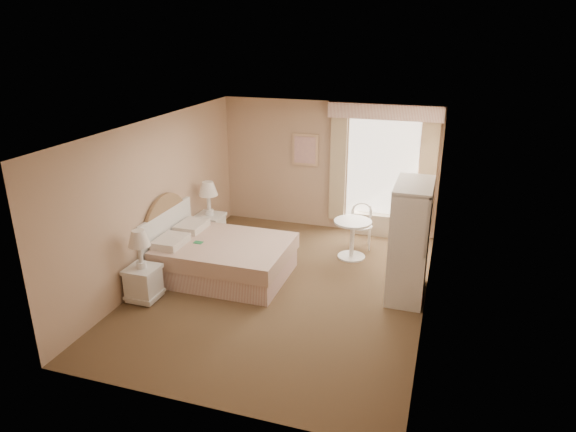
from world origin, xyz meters
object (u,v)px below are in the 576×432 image
(round_table, at_px, (352,233))
(armoire, at_px, (410,250))
(nightstand_near, at_px, (143,275))
(nightstand_far, at_px, (210,221))
(bed, at_px, (219,256))
(cafe_chair, at_px, (362,222))

(round_table, relative_size, armoire, 0.39)
(nightstand_near, bearing_deg, nightstand_far, 90.00)
(bed, height_order, nightstand_far, bed)
(nightstand_near, height_order, cafe_chair, nightstand_near)
(nightstand_far, relative_size, cafe_chair, 1.45)
(bed, height_order, cafe_chair, bed)
(bed, bearing_deg, round_table, 34.88)
(bed, xyz_separation_m, round_table, (1.90, 1.32, 0.12))
(nightstand_near, xyz_separation_m, armoire, (3.65, 1.36, 0.31))
(nightstand_near, relative_size, round_table, 1.59)
(nightstand_far, distance_m, cafe_chair, 2.77)
(nightstand_near, xyz_separation_m, round_table, (2.61, 2.40, 0.05))
(nightstand_far, relative_size, armoire, 0.67)
(bed, relative_size, round_table, 3.03)
(cafe_chair, xyz_separation_m, armoire, (0.98, -1.57, 0.25))
(bed, height_order, round_table, bed)
(round_table, bearing_deg, nightstand_far, -175.96)
(bed, distance_m, nightstand_near, 1.29)
(nightstand_far, xyz_separation_m, round_table, (2.61, 0.18, 0.01))
(bed, distance_m, nightstand_far, 1.35)
(nightstand_far, height_order, cafe_chair, nightstand_far)
(round_table, bearing_deg, nightstand_near, -137.47)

